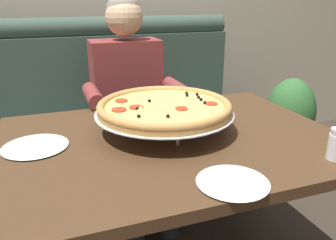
{
  "coord_description": "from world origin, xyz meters",
  "views": [
    {
      "loc": [
        -0.44,
        -1.14,
        1.25
      ],
      "look_at": [
        -0.02,
        -0.0,
        0.8
      ],
      "focal_mm": 35.96,
      "sensor_mm": 36.0,
      "label": 1
    }
  ],
  "objects_px": {
    "dining_table": "(173,155)",
    "pizza": "(164,108)",
    "plate_near_left": "(35,145)",
    "shaker_parmesan": "(336,146)",
    "plate_near_right": "(233,180)",
    "potted_plant": "(289,119)",
    "diner_main": "(131,97)",
    "booth_bench": "(123,131)"
  },
  "relations": [
    {
      "from": "booth_bench",
      "to": "plate_near_left",
      "type": "xyz_separation_m",
      "value": [
        -0.51,
        -0.87,
        0.34
      ]
    },
    {
      "from": "booth_bench",
      "to": "shaker_parmesan",
      "type": "bearing_deg",
      "value": -71.05
    },
    {
      "from": "booth_bench",
      "to": "potted_plant",
      "type": "bearing_deg",
      "value": -7.76
    },
    {
      "from": "plate_near_right",
      "to": "potted_plant",
      "type": "bearing_deg",
      "value": 44.41
    },
    {
      "from": "pizza",
      "to": "plate_near_left",
      "type": "distance_m",
      "value": 0.51
    },
    {
      "from": "plate_near_left",
      "to": "dining_table",
      "type": "bearing_deg",
      "value": -8.85
    },
    {
      "from": "booth_bench",
      "to": "potted_plant",
      "type": "xyz_separation_m",
      "value": [
        1.24,
        -0.17,
        -0.01
      ]
    },
    {
      "from": "plate_near_right",
      "to": "potted_plant",
      "type": "height_order",
      "value": "plate_near_right"
    },
    {
      "from": "booth_bench",
      "to": "diner_main",
      "type": "distance_m",
      "value": 0.41
    },
    {
      "from": "booth_bench",
      "to": "shaker_parmesan",
      "type": "height_order",
      "value": "booth_bench"
    },
    {
      "from": "potted_plant",
      "to": "plate_near_right",
      "type": "bearing_deg",
      "value": -135.59
    },
    {
      "from": "shaker_parmesan",
      "to": "plate_near_left",
      "type": "distance_m",
      "value": 1.06
    },
    {
      "from": "booth_bench",
      "to": "potted_plant",
      "type": "relative_size",
      "value": 2.4
    },
    {
      "from": "plate_near_right",
      "to": "potted_plant",
      "type": "relative_size",
      "value": 0.31
    },
    {
      "from": "dining_table",
      "to": "shaker_parmesan",
      "type": "height_order",
      "value": "shaker_parmesan"
    },
    {
      "from": "plate_near_left",
      "to": "potted_plant",
      "type": "height_order",
      "value": "plate_near_left"
    },
    {
      "from": "potted_plant",
      "to": "shaker_parmesan",
      "type": "bearing_deg",
      "value": -124.41
    },
    {
      "from": "dining_table",
      "to": "pizza",
      "type": "xyz_separation_m",
      "value": [
        -0.01,
        0.07,
        0.18
      ]
    },
    {
      "from": "diner_main",
      "to": "plate_near_right",
      "type": "height_order",
      "value": "diner_main"
    },
    {
      "from": "diner_main",
      "to": "plate_near_right",
      "type": "distance_m",
      "value": 1.07
    },
    {
      "from": "dining_table",
      "to": "plate_near_left",
      "type": "relative_size",
      "value": 5.53
    },
    {
      "from": "booth_bench",
      "to": "pizza",
      "type": "bearing_deg",
      "value": -90.57
    },
    {
      "from": "dining_table",
      "to": "pizza",
      "type": "relative_size",
      "value": 2.35
    },
    {
      "from": "dining_table",
      "to": "plate_near_left",
      "type": "height_order",
      "value": "plate_near_left"
    },
    {
      "from": "diner_main",
      "to": "plate_near_left",
      "type": "bearing_deg",
      "value": -130.4
    },
    {
      "from": "potted_plant",
      "to": "pizza",
      "type": "bearing_deg",
      "value": -150.41
    },
    {
      "from": "dining_table",
      "to": "potted_plant",
      "type": "height_order",
      "value": "dining_table"
    },
    {
      "from": "plate_near_right",
      "to": "potted_plant",
      "type": "xyz_separation_m",
      "value": [
        1.19,
        1.17,
        -0.35
      ]
    },
    {
      "from": "dining_table",
      "to": "plate_near_right",
      "type": "bearing_deg",
      "value": -84.0
    },
    {
      "from": "pizza",
      "to": "plate_near_left",
      "type": "bearing_deg",
      "value": 179.1
    },
    {
      "from": "diner_main",
      "to": "pizza",
      "type": "relative_size",
      "value": 2.27
    },
    {
      "from": "diner_main",
      "to": "plate_near_left",
      "type": "distance_m",
      "value": 0.79
    },
    {
      "from": "shaker_parmesan",
      "to": "plate_near_left",
      "type": "bearing_deg",
      "value": 155.06
    },
    {
      "from": "shaker_parmesan",
      "to": "plate_near_right",
      "type": "xyz_separation_m",
      "value": [
        -0.41,
        -0.02,
        -0.04
      ]
    },
    {
      "from": "dining_table",
      "to": "potted_plant",
      "type": "distance_m",
      "value": 1.48
    },
    {
      "from": "plate_near_right",
      "to": "potted_plant",
      "type": "distance_m",
      "value": 1.71
    },
    {
      "from": "plate_near_left",
      "to": "plate_near_right",
      "type": "relative_size",
      "value": 1.09
    },
    {
      "from": "dining_table",
      "to": "plate_near_right",
      "type": "distance_m",
      "value": 0.4
    },
    {
      "from": "booth_bench",
      "to": "pizza",
      "type": "relative_size",
      "value": 3.0
    },
    {
      "from": "plate_near_left",
      "to": "plate_near_right",
      "type": "height_order",
      "value": "same"
    },
    {
      "from": "shaker_parmesan",
      "to": "dining_table",
      "type": "bearing_deg",
      "value": 140.85
    },
    {
      "from": "booth_bench",
      "to": "dining_table",
      "type": "bearing_deg",
      "value": -90.0
    }
  ]
}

